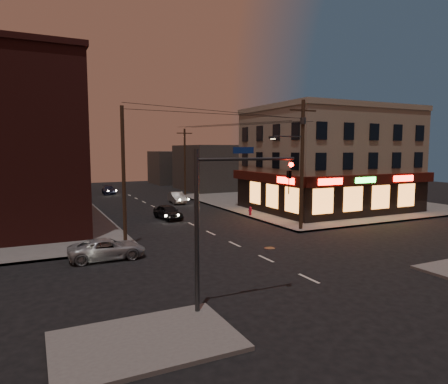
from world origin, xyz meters
TOP-DOWN VIEW (x-y plane):
  - ground at (0.00, 0.00)m, footprint 120.00×120.00m
  - sidewalk_ne at (18.00, 19.00)m, footprint 24.00×28.00m
  - pizza_building at (15.93, 13.43)m, footprint 15.85×12.85m
  - bg_building_ne_a at (14.00, 38.00)m, footprint 10.00×12.00m
  - bg_building_nw at (-13.00, 42.00)m, footprint 9.00×10.00m
  - bg_building_ne_b at (12.00, 52.00)m, footprint 8.00×8.00m
  - utility_pole_main at (6.68, 5.80)m, footprint 4.20×0.44m
  - utility_pole_far at (6.80, 32.00)m, footprint 0.26×0.26m
  - utility_pole_west at (-6.80, 6.50)m, footprint 0.24×0.24m
  - traffic_signal at (-5.57, -5.60)m, footprint 4.49×0.32m
  - suv_cross at (-8.37, 4.00)m, footprint 4.39×2.07m
  - sedan_near at (-1.05, 15.29)m, footprint 2.06×4.08m
  - sedan_mid at (3.28, 25.32)m, footprint 1.78×4.16m
  - sedan_far at (-2.32, 38.82)m, footprint 1.98×4.25m
  - fire_hydrant at (6.40, 13.16)m, footprint 0.36×0.36m

SIDE VIEW (x-z plane):
  - ground at x=0.00m, z-range 0.00..0.00m
  - sidewalk_ne at x=18.00m, z-range 0.00..0.15m
  - sedan_far at x=-2.32m, z-range 0.00..1.20m
  - fire_hydrant at x=6.40m, z-range 0.19..1.02m
  - suv_cross at x=-8.37m, z-range 0.00..1.21m
  - sedan_near at x=-1.05m, z-range 0.00..1.33m
  - sedan_mid at x=3.28m, z-range 0.00..1.33m
  - bg_building_ne_b at x=12.00m, z-range 0.00..6.00m
  - bg_building_ne_a at x=14.00m, z-range 0.00..7.00m
  - bg_building_nw at x=-13.00m, z-range 0.00..8.00m
  - traffic_signal at x=-5.57m, z-range 0.92..7.39m
  - utility_pole_far at x=6.80m, z-range 0.15..9.15m
  - utility_pole_west at x=-6.80m, z-range 0.15..9.15m
  - pizza_building at x=15.93m, z-range 0.10..10.60m
  - utility_pole_main at x=6.68m, z-range 0.76..10.76m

